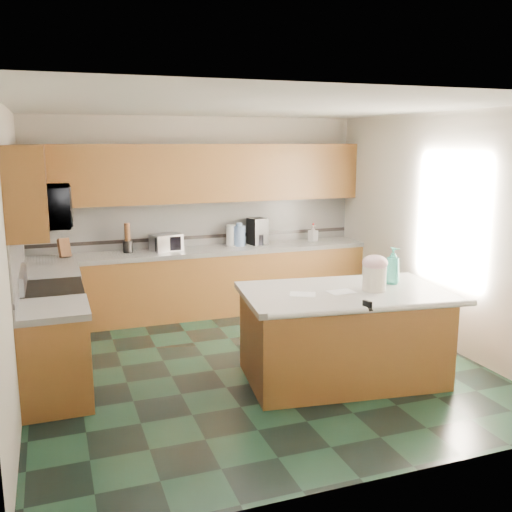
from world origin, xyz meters
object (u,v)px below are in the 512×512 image
island_base (342,338)px  toaster_oven (166,242)px  knife_block (64,248)px  coffee_maker (257,231)px  treat_jar (374,278)px  island_top (344,293)px  soap_bottle_island (393,266)px

island_base → toaster_oven: toaster_oven is taller
knife_block → toaster_oven: 1.30m
coffee_maker → island_base: bearing=-102.9°
toaster_oven → coffee_maker: size_ratio=1.02×
treat_jar → knife_block: (-2.82, 2.78, -0.00)m
island_base → coffee_maker: bearing=95.7°
island_base → treat_jar: 0.68m
treat_jar → toaster_oven: treat_jar is taller
island_top → coffee_maker: coffee_maker is taller
island_base → soap_bottle_island: soap_bottle_island is taller
island_top → toaster_oven: (-1.24, 2.68, 0.14)m
island_base → coffee_maker: (0.08, 2.71, 0.68)m
treat_jar → toaster_oven: size_ratio=0.62×
knife_block → toaster_oven: (1.30, 0.00, -0.01)m
island_base → soap_bottle_island: bearing=14.6°
island_base → knife_block: (-2.54, 2.68, 0.61)m
knife_block → coffee_maker: bearing=-14.8°
island_top → knife_block: knife_block is taller
treat_jar → toaster_oven: 3.16m
soap_bottle_island → toaster_oven: (-1.83, 2.60, -0.08)m
island_base → knife_block: knife_block is taller
soap_bottle_island → island_top: bearing=163.5°
treat_jar → soap_bottle_island: soap_bottle_island is taller
knife_block → coffee_maker: size_ratio=0.63×
soap_bottle_island → coffee_maker: size_ratio=1.00×
soap_bottle_island → coffee_maker: 2.69m
island_top → toaster_oven: toaster_oven is taller
toaster_oven → knife_block: bearing=163.5°
treat_jar → coffee_maker: bearing=116.3°
soap_bottle_island → treat_jar: bearing=-175.5°
treat_jar → soap_bottle_island: (0.32, 0.17, 0.07)m
knife_block → coffee_maker: 2.62m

